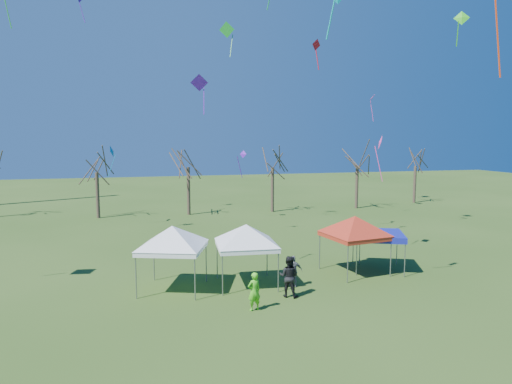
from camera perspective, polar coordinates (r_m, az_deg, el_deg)
ground at (r=22.28m, az=5.02°, el=-12.79°), size 140.00×140.00×0.00m
tree_1 at (r=44.58m, az=-19.37°, el=4.28°), size 3.42×3.42×7.54m
tree_2 at (r=44.40m, az=-8.52°, el=5.22°), size 3.71×3.71×8.18m
tree_3 at (r=45.75m, az=2.09°, el=5.07°), size 3.59×3.59×7.91m
tree_4 at (r=49.21m, az=12.60°, el=5.01°), size 3.58×3.58×7.89m
tree_5 at (r=55.26m, az=19.37°, el=4.63°), size 3.39×3.39×7.46m
tent_white_west at (r=22.62m, az=-10.43°, el=-4.72°), size 3.97×3.97×3.70m
tent_white_mid at (r=22.99m, az=-1.23°, el=-4.59°), size 4.10×4.10×3.62m
tent_red at (r=25.64m, az=12.28°, el=-3.43°), size 4.14×4.14×3.69m
tent_blue at (r=26.75m, az=15.02°, el=-5.29°), size 3.56×3.56×2.14m
person_dark at (r=21.85m, az=4.12°, el=-10.48°), size 1.20×1.14×1.96m
person_green at (r=20.22m, az=-0.24°, el=-12.31°), size 0.71×0.57×1.69m
person_grey at (r=23.30m, az=4.70°, el=-9.84°), size 0.94×0.40×1.60m
kite_17 at (r=30.15m, az=15.20°, el=5.91°), size 0.73×1.02×3.02m
kite_22 at (r=40.91m, az=-1.68°, el=4.59°), size 0.86×0.89×2.53m
kite_18 at (r=32.06m, az=7.51°, el=17.69°), size 0.82×0.57×2.04m
kite_1 at (r=23.95m, az=-7.08°, el=13.35°), size 0.96×0.59×2.06m
kite_12 at (r=47.49m, az=14.31°, el=11.30°), size 0.95×1.06×2.73m
kite_11 at (r=39.17m, az=-3.65°, el=19.56°), size 1.31×1.00×2.87m
kite_25 at (r=24.22m, az=24.31°, el=19.15°), size 0.75×0.61×1.59m
kite_13 at (r=39.73m, az=-17.52°, el=4.82°), size 0.73×1.06×2.61m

